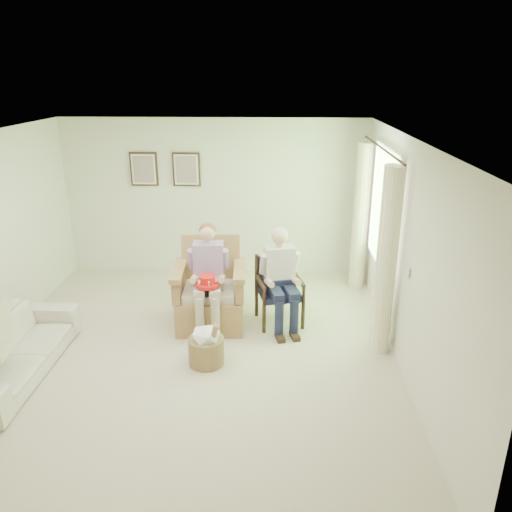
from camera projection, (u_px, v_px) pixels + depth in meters
The scene contains 17 objects.
floor at pixel (191, 353), 6.17m from camera, with size 5.50×5.50×0.00m, color beige.
back_wall at pixel (215, 198), 8.30m from camera, with size 5.00×0.04×2.60m, color silver.
front_wall at pixel (111, 404), 3.14m from camera, with size 5.00×0.04×2.60m, color silver.
right_wall at pixel (406, 258), 5.62m from camera, with size 0.04×5.50×2.60m, color silver.
ceiling at pixel (180, 139), 5.27m from camera, with size 5.00×5.50×0.02m, color white.
window at pixel (384, 206), 6.65m from camera, with size 0.13×2.50×1.63m.
curtain_left at pixel (386, 263), 5.88m from camera, with size 0.34×0.34×2.30m, color #FDF6C6.
curtain_right at pixel (360, 218), 7.72m from camera, with size 0.34×0.34×2.30m, color #FDF6C6.
framed_print_left at pixel (144, 169), 8.14m from camera, with size 0.45×0.05×0.55m.
framed_print_right at pixel (186, 169), 8.11m from camera, with size 0.45×0.05×0.55m.
wicker_armchair at pixel (211, 298), 6.80m from camera, with size 0.92×0.91×1.17m.
wood_armchair at pixel (279, 287), 6.84m from camera, with size 0.59×0.55×0.90m.
sofa at pixel (12, 350), 5.66m from camera, with size 0.79×2.03×0.59m, color silver.
person_wicker at pixel (208, 270), 6.49m from camera, with size 0.40×0.62×1.41m.
person_dark at pixel (280, 272), 6.61m from camera, with size 0.40×0.62×1.33m.
red_hat at pixel (207, 282), 6.33m from camera, with size 0.31×0.31×0.14m.
hatbox at pixel (206, 345), 5.87m from camera, with size 0.45×0.45×0.62m.
Camera 1 is at (1.03, -5.33, 3.26)m, focal length 35.00 mm.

